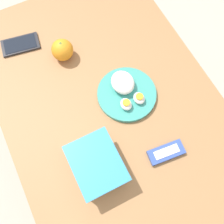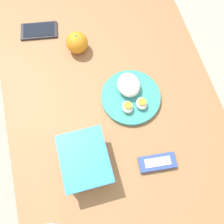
{
  "view_description": "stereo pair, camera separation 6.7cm",
  "coord_description": "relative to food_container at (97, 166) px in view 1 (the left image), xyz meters",
  "views": [
    {
      "loc": [
        -0.32,
        0.16,
        1.61
      ],
      "look_at": [
        -0.03,
        0.01,
        0.75
      ],
      "focal_mm": 42.0,
      "sensor_mm": 36.0,
      "label": 1
    },
    {
      "loc": [
        -0.35,
        0.1,
        1.61
      ],
      "look_at": [
        -0.03,
        0.01,
        0.75
      ],
      "focal_mm": 42.0,
      "sensor_mm": 36.0,
      "label": 2
    }
  ],
  "objects": [
    {
      "name": "cell_phone",
      "position": [
        0.58,
        0.07,
        -0.03
      ],
      "size": [
        0.1,
        0.16,
        0.01
      ],
      "color": "#232328",
      "rests_on": "table"
    },
    {
      "name": "orange_fruit",
      "position": [
        0.45,
        -0.07,
        0.0
      ],
      "size": [
        0.08,
        0.08,
        0.08
      ],
      "color": "orange",
      "rests_on": "table"
    },
    {
      "name": "table",
      "position": [
        0.18,
        -0.14,
        -0.12
      ],
      "size": [
        1.22,
        0.77,
        0.72
      ],
      "color": "#996B42",
      "rests_on": "ground_plane"
    },
    {
      "name": "ground_plane",
      "position": [
        0.18,
        -0.14,
        -0.76
      ],
      "size": [
        10.0,
        10.0,
        0.0
      ],
      "primitive_type": "plane",
      "color": "#B2A899"
    },
    {
      "name": "candy_bar",
      "position": [
        -0.06,
        -0.23,
        -0.03
      ],
      "size": [
        0.06,
        0.13,
        0.02
      ],
      "color": "#334C9E",
      "rests_on": "table"
    },
    {
      "name": "rice_plate",
      "position": [
        0.2,
        -0.21,
        -0.02
      ],
      "size": [
        0.22,
        0.22,
        0.07
      ],
      "color": "teal",
      "rests_on": "table"
    },
    {
      "name": "food_container",
      "position": [
        0.0,
        0.0,
        0.0
      ],
      "size": [
        0.19,
        0.15,
        0.09
      ],
      "color": "white",
      "rests_on": "table"
    }
  ]
}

